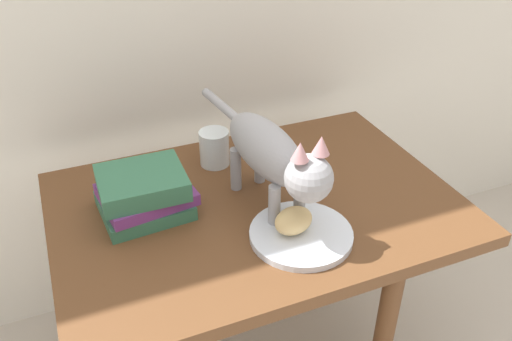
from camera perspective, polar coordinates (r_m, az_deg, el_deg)
The scene contains 6 objects.
side_table at distance 1.19m, azimuth 0.00°, elevation -6.07°, with size 0.85×0.59×0.53m.
plate at distance 1.05m, azimuth 4.82°, elevation -6.80°, with size 0.20×0.20×0.01m, color silver.
bread_roll at distance 1.03m, azimuth 4.01°, elevation -5.34°, with size 0.08×0.06×0.05m, color #E0BC7A.
cat at distance 1.05m, azimuth 1.85°, elevation 1.67°, with size 0.12×0.48×0.23m.
book_stack at distance 1.11m, azimuth -11.85°, elevation -2.39°, with size 0.20×0.17×0.10m.
candle_jar at distance 1.26m, azimuth -4.45°, elevation 2.23°, with size 0.07×0.07×0.08m.
Camera 1 is at (-0.35, -0.85, 1.21)m, focal length 37.55 mm.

